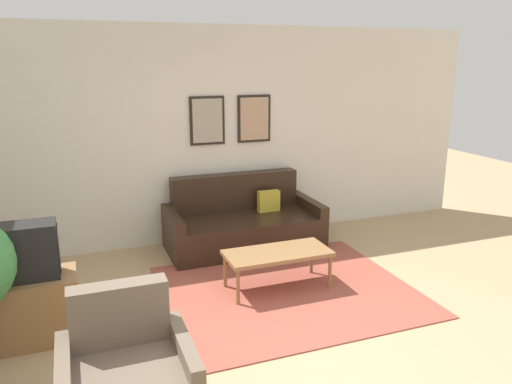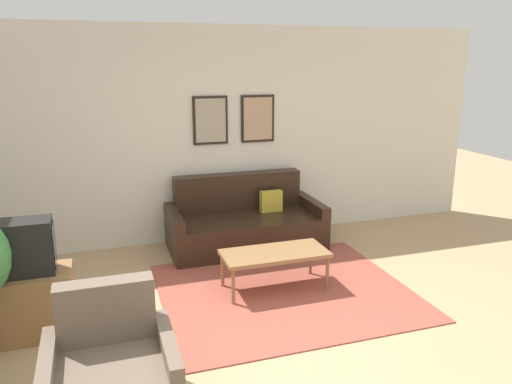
# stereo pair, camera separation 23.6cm
# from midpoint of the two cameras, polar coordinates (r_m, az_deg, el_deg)

# --- Properties ---
(ground_plane) EXTENTS (16.00, 16.00, 0.00)m
(ground_plane) POSITION_cam_midpoint_polar(r_m,az_deg,el_deg) (4.16, 1.27, -18.33)
(ground_plane) COLOR tan
(area_rug) EXTENTS (2.46, 2.12, 0.01)m
(area_rug) POSITION_cam_midpoint_polar(r_m,az_deg,el_deg) (5.17, 2.35, -11.20)
(area_rug) COLOR #9E4C3D
(area_rug) RESTS_ON ground_plane
(wall_back) EXTENTS (8.00, 0.09, 2.70)m
(wall_back) POSITION_cam_midpoint_polar(r_m,az_deg,el_deg) (6.31, -8.43, 6.26)
(wall_back) COLOR silver
(wall_back) RESTS_ON ground_plane
(couch) EXTENTS (1.88, 0.90, 0.88)m
(couch) POSITION_cam_midpoint_polar(r_m,az_deg,el_deg) (6.25, -2.61, -3.67)
(couch) COLOR black
(couch) RESTS_ON ground_plane
(coffee_table) EXTENTS (1.07, 0.49, 0.41)m
(coffee_table) POSITION_cam_midpoint_polar(r_m,az_deg,el_deg) (5.08, 1.14, -7.19)
(coffee_table) COLOR olive
(coffee_table) RESTS_ON ground_plane
(tv_stand) EXTENTS (0.79, 0.46, 0.56)m
(tv_stand) POSITION_cam_midpoint_polar(r_m,az_deg,el_deg) (4.69, -25.88, -11.99)
(tv_stand) COLOR olive
(tv_stand) RESTS_ON ground_plane
(tv) EXTENTS (0.56, 0.28, 0.46)m
(tv) POSITION_cam_midpoint_polar(r_m,az_deg,el_deg) (4.49, -26.58, -6.15)
(tv) COLOR black
(tv) RESTS_ON tv_stand
(armchair) EXTENTS (0.83, 0.76, 0.85)m
(armchair) POSITION_cam_midpoint_polar(r_m,az_deg,el_deg) (3.55, -16.46, -20.09)
(armchair) COLOR #6B5B4C
(armchair) RESTS_ON ground_plane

